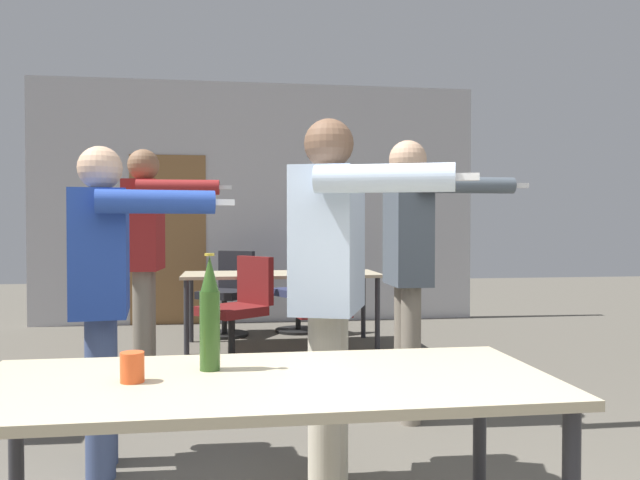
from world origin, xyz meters
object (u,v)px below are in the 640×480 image
at_px(person_left_plaid, 410,250).
at_px(person_near_casual, 146,242).
at_px(person_far_watching, 332,269).
at_px(person_right_polo, 104,278).
at_px(office_chair_near_pushed, 228,296).
at_px(drink_cup, 132,367).
at_px(beer_bottle, 210,315).
at_px(office_chair_far_right, 302,295).
at_px(office_chair_side_rolled, 239,314).
at_px(office_chair_far_left, 328,314).

bearing_deg(person_left_plaid, person_near_casual, -123.58).
height_order(person_left_plaid, person_far_watching, person_left_plaid).
relative_size(person_left_plaid, person_right_polo, 1.09).
distance_m(office_chair_near_pushed, drink_cup, 4.99).
xyz_separation_m(beer_bottle, drink_cup, (-0.22, -0.13, -0.13)).
xyz_separation_m(person_far_watching, office_chair_near_pushed, (-0.49, 4.12, -0.58)).
relative_size(person_left_plaid, person_near_casual, 0.97).
bearing_deg(office_chair_far_right, drink_cup, -128.68).
bearing_deg(person_right_polo, person_far_watching, 64.09).
relative_size(office_chair_far_right, beer_bottle, 2.40).
bearing_deg(person_right_polo, office_chair_side_rolled, 156.97).
distance_m(person_right_polo, office_chair_side_rolled, 2.46).
xyz_separation_m(office_chair_far_left, office_chair_near_pushed, (-0.87, 1.51, -0.00)).
distance_m(office_chair_far_right, beer_bottle, 4.96).
bearing_deg(beer_bottle, person_left_plaid, 55.25).
relative_size(person_near_casual, office_chair_far_right, 1.96).
bearing_deg(person_near_casual, office_chair_near_pushed, 166.02).
bearing_deg(office_chair_far_left, person_far_watching, 161.51).
relative_size(beer_bottle, drink_cup, 4.21).
bearing_deg(person_right_polo, person_left_plaid, 101.76).
xyz_separation_m(person_near_casual, office_chair_far_left, (1.47, 0.51, -0.65)).
relative_size(person_left_plaid, person_far_watching, 1.03).
bearing_deg(office_chair_near_pushed, person_right_polo, 111.92).
height_order(person_far_watching, beer_bottle, person_far_watching).
bearing_deg(office_chair_far_right, office_chair_far_left, -114.51).
xyz_separation_m(office_chair_far_left, office_chair_side_rolled, (-0.77, 0.07, 0.01)).
bearing_deg(drink_cup, person_far_watching, 48.94).
bearing_deg(office_chair_side_rolled, office_chair_near_pushed, -33.39).
relative_size(person_right_polo, person_far_watching, 0.94).
relative_size(person_near_casual, office_chair_near_pushed, 1.94).
distance_m(person_left_plaid, office_chair_far_left, 1.81).
bearing_deg(person_far_watching, office_chair_far_left, -168.62).
bearing_deg(person_far_watching, beer_bottle, -15.74).
bearing_deg(office_chair_side_rolled, office_chair_far_left, -132.15).
height_order(person_far_watching, office_chair_near_pushed, person_far_watching).
distance_m(office_chair_far_left, drink_cup, 3.66).
xyz_separation_m(office_chair_far_right, beer_bottle, (-0.85, -4.86, 0.49)).
distance_m(person_near_casual, office_chair_near_pushed, 2.20).
xyz_separation_m(office_chair_near_pushed, beer_bottle, (-0.03, -4.84, 0.48)).
relative_size(office_chair_far_right, office_chair_far_left, 0.99).
relative_size(person_right_polo, beer_bottle, 4.17).
relative_size(office_chair_near_pushed, drink_cup, 10.16).
xyz_separation_m(office_chair_side_rolled, beer_bottle, (-0.13, -3.40, 0.47)).
height_order(person_right_polo, drink_cup, person_right_polo).
bearing_deg(beer_bottle, person_near_casual, 101.46).
height_order(person_near_casual, beer_bottle, person_near_casual).
bearing_deg(office_chair_far_left, office_chair_far_right, -8.06).
relative_size(person_near_casual, person_far_watching, 1.06).
height_order(office_chair_near_pushed, drink_cup, office_chair_near_pushed).
relative_size(person_far_watching, office_chair_far_left, 1.83).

